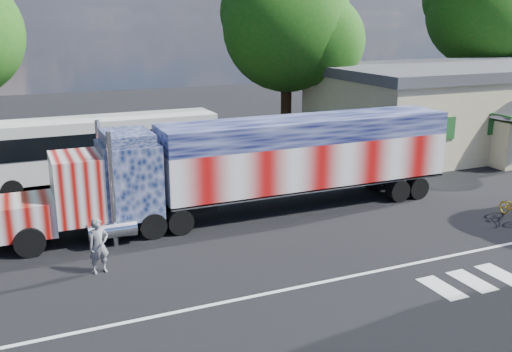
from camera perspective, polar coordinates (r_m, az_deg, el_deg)
name	(u,v)px	position (r m, az deg, el deg)	size (l,w,h in m)	color
ground	(289,247)	(20.80, 3.34, -7.08)	(100.00, 100.00, 0.00)	black
lane_markings	(392,280)	(18.73, 13.42, -10.13)	(30.00, 2.67, 0.01)	silver
semi_truck	(255,164)	(23.60, -0.06, 1.24)	(19.78, 3.12, 4.22)	black
coach_bus	(102,150)	(29.23, -15.17, 2.56)	(11.38, 2.65, 3.31)	silver
hall_building	(487,104)	(40.43, 22.10, 6.72)	(22.40, 12.80, 5.20)	beige
woman	(99,246)	(19.12, -15.46, -6.75)	(0.67, 0.44, 1.84)	slate
tree_far_ne	(484,12)	(49.48, 21.81, 14.98)	(8.98, 8.56, 12.81)	black
tree_ne_a	(290,27)	(37.34, 3.37, 14.62)	(8.63, 8.22, 11.61)	black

